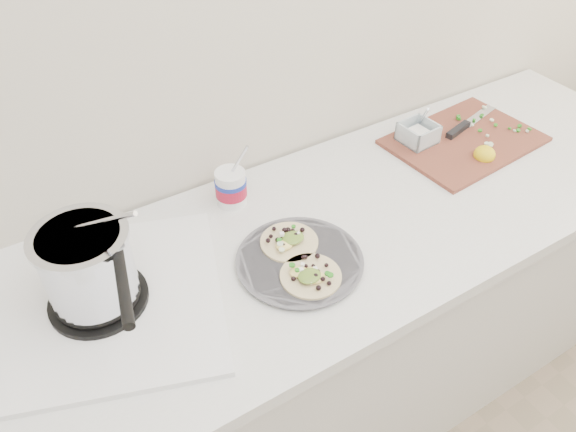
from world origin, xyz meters
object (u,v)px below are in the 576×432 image
tub (232,183)px  cutboard (461,137)px  taco_plate (300,258)px  stove (92,279)px

tub → cutboard: (0.72, -0.11, -0.05)m
taco_plate → tub: size_ratio=1.61×
tub → cutboard: 0.73m
cutboard → taco_plate: bearing=-170.0°
taco_plate → cutboard: (0.69, 0.18, -0.00)m
stove → tub: size_ratio=3.44×
stove → cutboard: (1.13, 0.06, -0.07)m
stove → tub: bearing=40.8°
taco_plate → cutboard: 0.71m
taco_plate → tub: tub is taller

